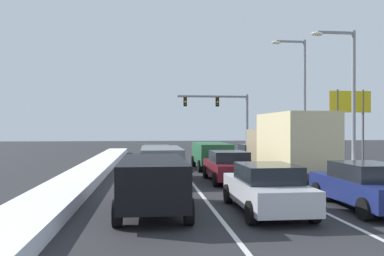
{
  "coord_description": "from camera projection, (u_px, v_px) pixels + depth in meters",
  "views": [
    {
      "loc": [
        -3.77,
        -5.47,
        2.64
      ],
      "look_at": [
        -0.3,
        25.6,
        2.64
      ],
      "focal_mm": 36.26,
      "sensor_mm": 36.0,
      "label": 1
    }
  ],
  "objects": [
    {
      "name": "ground_plane",
      "position": [
        223.0,
        180.0,
        19.66
      ],
      "size": [
        120.0,
        120.0,
        0.0
      ],
      "primitive_type": "plane",
      "color": "#28282B"
    },
    {
      "name": "lane_stripe_between_right_lane_and_center_lane",
      "position": [
        240.0,
        172.0,
        23.29
      ],
      "size": [
        0.14,
        38.18,
        0.01
      ],
      "primitive_type": "cube",
      "color": "silver",
      "rests_on": "ground"
    },
    {
      "name": "lane_stripe_between_center_lane_and_left_lane",
      "position": [
        184.0,
        173.0,
        22.92
      ],
      "size": [
        0.14,
        38.18,
        0.01
      ],
      "primitive_type": "cube",
      "color": "silver",
      "rests_on": "ground"
    },
    {
      "name": "snow_bank_right_shoulder",
      "position": [
        324.0,
        166.0,
        23.88
      ],
      "size": [
        1.87,
        38.18,
        0.64
      ],
      "primitive_type": "cube",
      "color": "white",
      "rests_on": "ground"
    },
    {
      "name": "snow_bank_left_shoulder",
      "position": [
        93.0,
        170.0,
        22.33
      ],
      "size": [
        1.88,
        38.18,
        0.46
      ],
      "primitive_type": "cube",
      "color": "white",
      "rests_on": "ground"
    },
    {
      "name": "sedan_navy_right_lane_nearest",
      "position": [
        365.0,
        186.0,
        12.63
      ],
      "size": [
        2.0,
        4.5,
        1.51
      ],
      "color": "navy",
      "rests_on": "ground"
    },
    {
      "name": "box_truck_right_lane_second",
      "position": [
        288.0,
        143.0,
        19.45
      ],
      "size": [
        2.53,
        7.2,
        3.36
      ],
      "color": "#937F60",
      "rests_on": "ground"
    },
    {
      "name": "sedan_red_right_lane_third",
      "position": [
        253.0,
        155.0,
        26.8
      ],
      "size": [
        2.0,
        4.5,
        1.51
      ],
      "color": "maroon",
      "rests_on": "ground"
    },
    {
      "name": "sedan_silver_center_lane_nearest",
      "position": [
        266.0,
        188.0,
        12.15
      ],
      "size": [
        2.0,
        4.5,
        1.51
      ],
      "color": "#B7BABF",
      "rests_on": "ground"
    },
    {
      "name": "sedan_maroon_center_lane_second",
      "position": [
        228.0,
        166.0,
        19.0
      ],
      "size": [
        2.0,
        4.5,
        1.51
      ],
      "color": "maroon",
      "rests_on": "ground"
    },
    {
      "name": "suv_green_center_lane_third",
      "position": [
        211.0,
        153.0,
        24.84
      ],
      "size": [
        2.16,
        4.9,
        1.67
      ],
      "color": "#1E5633",
      "rests_on": "ground"
    },
    {
      "name": "suv_black_left_lane_nearest",
      "position": [
        153.0,
        180.0,
        12.1
      ],
      "size": [
        2.16,
        4.9,
        1.67
      ],
      "color": "black",
      "rests_on": "ground"
    },
    {
      "name": "suv_gray_left_lane_second",
      "position": [
        161.0,
        161.0,
        19.18
      ],
      "size": [
        2.16,
        4.9,
        1.67
      ],
      "color": "slate",
      "rests_on": "ground"
    },
    {
      "name": "sedan_white_left_lane_third",
      "position": [
        157.0,
        157.0,
        25.46
      ],
      "size": [
        2.0,
        4.5,
        1.51
      ],
      "color": "silver",
      "rests_on": "ground"
    },
    {
      "name": "traffic_light_gantry",
      "position": [
        225.0,
        110.0,
        40.82
      ],
      "size": [
        7.54,
        0.47,
        6.2
      ],
      "color": "slate",
      "rests_on": "ground"
    },
    {
      "name": "street_lamp_right_mid",
      "position": [
        348.0,
        88.0,
        22.22
      ],
      "size": [
        2.66,
        0.36,
        8.25
      ],
      "color": "gray",
      "rests_on": "ground"
    },
    {
      "name": "street_lamp_right_far",
      "position": [
        300.0,
        90.0,
        29.12
      ],
      "size": [
        2.66,
        0.36,
        9.28
      ],
      "color": "gray",
      "rests_on": "ground"
    },
    {
      "name": "roadside_sign_right",
      "position": [
        350.0,
        109.0,
        28.8
      ],
      "size": [
        3.2,
        0.16,
        5.5
      ],
      "color": "#59595B",
      "rests_on": "ground"
    }
  ]
}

